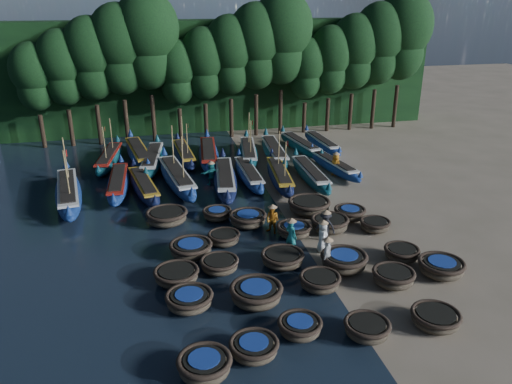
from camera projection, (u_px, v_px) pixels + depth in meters
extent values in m
plane|color=gray|center=(294.00, 230.00, 27.49)|extent=(120.00, 120.00, 0.00)
cube|color=black|center=(223.00, 75.00, 46.96)|extent=(40.00, 3.00, 10.00)
ellipsoid|color=#4D4130|center=(205.00, 368.00, 16.84)|extent=(1.88, 1.88, 0.68)
torus|color=#35291F|center=(204.00, 360.00, 16.72)|extent=(1.92, 1.92, 0.21)
cylinder|color=black|center=(204.00, 359.00, 16.71)|extent=(1.43, 1.43, 0.06)
cylinder|color=navy|center=(204.00, 358.00, 16.69)|extent=(1.10, 1.10, 0.04)
ellipsoid|color=#4D4130|center=(254.00, 349.00, 17.79)|extent=(1.88, 1.88, 0.57)
torus|color=#35291F|center=(254.00, 343.00, 17.69)|extent=(1.82, 1.82, 0.17)
cylinder|color=black|center=(254.00, 343.00, 17.68)|extent=(1.38, 1.38, 0.05)
cylinder|color=navy|center=(254.00, 342.00, 17.67)|extent=(1.06, 1.06, 0.03)
ellipsoid|color=#4D4130|center=(300.00, 329.00, 18.90)|extent=(1.89, 1.89, 0.59)
torus|color=#35291F|center=(300.00, 322.00, 18.80)|extent=(1.73, 1.73, 0.18)
cylinder|color=black|center=(300.00, 322.00, 18.78)|extent=(1.30, 1.30, 0.05)
cylinder|color=navy|center=(300.00, 321.00, 18.77)|extent=(1.00, 1.00, 0.04)
ellipsoid|color=#4D4130|center=(367.00, 330.00, 18.79)|extent=(2.16, 2.16, 0.60)
torus|color=#35291F|center=(367.00, 324.00, 18.69)|extent=(1.79, 1.79, 0.18)
cylinder|color=black|center=(367.00, 323.00, 18.67)|extent=(1.35, 1.35, 0.05)
ellipsoid|color=#4D4130|center=(435.00, 320.00, 19.42)|extent=(2.07, 2.07, 0.57)
torus|color=#35291F|center=(436.00, 314.00, 19.32)|extent=(1.95, 1.95, 0.17)
cylinder|color=black|center=(436.00, 313.00, 19.31)|extent=(1.49, 1.49, 0.05)
ellipsoid|color=#4D4130|center=(189.00, 302.00, 20.53)|extent=(2.12, 2.12, 0.62)
torus|color=#35291F|center=(189.00, 296.00, 20.42)|extent=(2.01, 2.01, 0.19)
cylinder|color=black|center=(189.00, 295.00, 20.40)|extent=(1.53, 1.53, 0.06)
cylinder|color=navy|center=(189.00, 294.00, 20.39)|extent=(1.17, 1.17, 0.04)
ellipsoid|color=#4D4130|center=(256.00, 296.00, 20.81)|extent=(2.58, 2.58, 0.75)
torus|color=#35291F|center=(256.00, 288.00, 20.68)|extent=(2.26, 2.26, 0.23)
cylinder|color=black|center=(256.00, 288.00, 20.67)|extent=(1.70, 1.70, 0.07)
cylinder|color=navy|center=(256.00, 287.00, 20.65)|extent=(1.31, 1.31, 0.05)
ellipsoid|color=#4D4130|center=(320.00, 283.00, 21.86)|extent=(2.01, 2.01, 0.62)
torus|color=#35291F|center=(320.00, 277.00, 21.75)|extent=(1.85, 1.85, 0.19)
cylinder|color=black|center=(320.00, 277.00, 21.74)|extent=(1.39, 1.39, 0.06)
ellipsoid|color=#4D4130|center=(393.00, 279.00, 22.15)|extent=(2.24, 2.24, 0.66)
torus|color=#35291F|center=(394.00, 273.00, 22.03)|extent=(1.92, 1.92, 0.20)
cylinder|color=black|center=(394.00, 272.00, 22.02)|extent=(1.44, 1.44, 0.06)
ellipsoid|color=#4D4130|center=(441.00, 269.00, 22.92)|extent=(2.62, 2.62, 0.68)
torus|color=#35291F|center=(442.00, 263.00, 22.80)|extent=(2.15, 2.15, 0.20)
cylinder|color=black|center=(442.00, 262.00, 22.79)|extent=(1.63, 1.63, 0.06)
cylinder|color=navy|center=(442.00, 261.00, 22.77)|extent=(1.25, 1.25, 0.04)
ellipsoid|color=#4D4130|center=(177.00, 277.00, 22.36)|extent=(2.14, 2.14, 0.60)
torus|color=#35291F|center=(176.00, 271.00, 22.26)|extent=(2.06, 2.06, 0.18)
cylinder|color=black|center=(176.00, 270.00, 22.25)|extent=(1.57, 1.57, 0.05)
ellipsoid|color=#4D4130|center=(220.00, 266.00, 23.26)|extent=(1.83, 1.83, 0.58)
torus|color=#35291F|center=(219.00, 261.00, 23.16)|extent=(1.83, 1.83, 0.18)
cylinder|color=black|center=(219.00, 260.00, 23.15)|extent=(1.39, 1.39, 0.05)
ellipsoid|color=#4D4130|center=(282.00, 260.00, 23.77)|extent=(2.51, 2.51, 0.62)
torus|color=#35291F|center=(283.00, 254.00, 23.66)|extent=(2.09, 2.09, 0.19)
cylinder|color=black|center=(283.00, 254.00, 23.65)|extent=(1.59, 1.59, 0.06)
ellipsoid|color=#4D4130|center=(344.00, 263.00, 23.38)|extent=(2.27, 2.27, 0.74)
torus|color=#35291F|center=(344.00, 256.00, 23.25)|extent=(2.23, 2.23, 0.22)
cylinder|color=black|center=(344.00, 255.00, 23.24)|extent=(1.68, 1.68, 0.07)
cylinder|color=navy|center=(344.00, 255.00, 23.22)|extent=(1.29, 1.29, 0.04)
ellipsoid|color=#4D4130|center=(401.00, 254.00, 24.27)|extent=(1.84, 1.84, 0.60)
torus|color=#35291F|center=(402.00, 249.00, 24.17)|extent=(1.74, 1.74, 0.18)
cylinder|color=black|center=(402.00, 249.00, 24.15)|extent=(1.30, 1.30, 0.05)
ellipsoid|color=#4D4130|center=(191.00, 250.00, 24.60)|extent=(2.32, 2.32, 0.66)
torus|color=#35291F|center=(191.00, 245.00, 24.48)|extent=(2.15, 2.15, 0.20)
cylinder|color=black|center=(191.00, 244.00, 24.47)|extent=(1.63, 1.63, 0.06)
cylinder|color=navy|center=(191.00, 243.00, 24.45)|extent=(1.26, 1.26, 0.04)
ellipsoid|color=#4D4130|center=(224.00, 239.00, 25.80)|extent=(1.94, 1.94, 0.59)
torus|color=#35291F|center=(224.00, 234.00, 25.70)|extent=(1.70, 1.70, 0.18)
cylinder|color=black|center=(224.00, 234.00, 25.68)|extent=(1.28, 1.28, 0.05)
ellipsoid|color=#4D4130|center=(294.00, 231.00, 26.63)|extent=(2.00, 2.00, 0.62)
torus|color=#35291F|center=(294.00, 226.00, 26.52)|extent=(1.90, 1.90, 0.19)
cylinder|color=black|center=(294.00, 226.00, 26.51)|extent=(1.43, 1.43, 0.06)
cylinder|color=navy|center=(294.00, 225.00, 26.50)|extent=(1.10, 1.10, 0.04)
ellipsoid|color=#4D4130|center=(330.00, 225.00, 27.19)|extent=(2.38, 2.38, 0.73)
torus|color=#35291F|center=(330.00, 220.00, 27.06)|extent=(2.11, 2.11, 0.22)
cylinder|color=black|center=(330.00, 219.00, 27.04)|extent=(1.59, 1.59, 0.07)
ellipsoid|color=#4D4130|center=(375.00, 226.00, 27.29)|extent=(1.77, 1.77, 0.57)
torus|color=#35291F|center=(375.00, 222.00, 27.19)|extent=(1.69, 1.69, 0.17)
cylinder|color=black|center=(375.00, 221.00, 27.18)|extent=(1.27, 1.27, 0.05)
ellipsoid|color=#4D4130|center=(167.00, 218.00, 28.06)|extent=(2.20, 2.20, 0.72)
torus|color=#35291F|center=(167.00, 213.00, 27.94)|extent=(2.35, 2.35, 0.22)
cylinder|color=black|center=(167.00, 212.00, 27.92)|extent=(1.79, 1.79, 0.07)
ellipsoid|color=#4D4130|center=(217.00, 215.00, 28.65)|extent=(1.96, 1.96, 0.58)
torus|color=#35291F|center=(217.00, 211.00, 28.55)|extent=(1.69, 1.69, 0.18)
cylinder|color=black|center=(217.00, 210.00, 28.54)|extent=(1.27, 1.27, 0.05)
cylinder|color=navy|center=(217.00, 210.00, 28.53)|extent=(0.98, 0.98, 0.04)
ellipsoid|color=#4D4130|center=(248.00, 220.00, 27.83)|extent=(2.15, 2.15, 0.69)
torus|color=#35291F|center=(248.00, 215.00, 27.72)|extent=(2.11, 2.11, 0.21)
cylinder|color=black|center=(248.00, 214.00, 27.70)|extent=(1.60, 1.60, 0.06)
cylinder|color=navy|center=(248.00, 214.00, 27.68)|extent=(1.23, 1.23, 0.04)
ellipsoid|color=#4D4130|center=(309.00, 207.00, 29.45)|extent=(2.87, 2.87, 0.76)
torus|color=#35291F|center=(309.00, 202.00, 29.32)|extent=(2.52, 2.52, 0.23)
cylinder|color=black|center=(309.00, 201.00, 29.31)|extent=(1.92, 1.92, 0.07)
ellipsoid|color=#4D4130|center=(350.00, 215.00, 28.61)|extent=(1.81, 1.81, 0.66)
torus|color=#35291F|center=(350.00, 210.00, 28.50)|extent=(1.84, 1.84, 0.20)
cylinder|color=black|center=(350.00, 209.00, 28.48)|extent=(1.37, 1.37, 0.06)
cylinder|color=navy|center=(350.00, 208.00, 28.47)|extent=(1.06, 1.06, 0.04)
ellipsoid|color=navy|center=(68.00, 194.00, 31.04)|extent=(2.74, 8.89, 1.09)
cone|color=navy|center=(66.00, 163.00, 34.50)|extent=(0.48, 0.48, 0.66)
cone|color=navy|center=(68.00, 210.00, 27.08)|extent=(0.48, 0.48, 0.55)
cube|color=silver|center=(67.00, 187.00, 30.87)|extent=(2.05, 6.88, 0.13)
cube|color=black|center=(67.00, 185.00, 30.84)|extent=(1.64, 5.97, 0.11)
cylinder|color=#997F4C|center=(66.00, 161.00, 31.57)|extent=(0.08, 0.26, 3.06)
cylinder|color=#997F4C|center=(67.00, 175.00, 29.00)|extent=(0.08, 0.26, 3.06)
plane|color=red|center=(67.00, 153.00, 28.56)|extent=(0.00, 0.38, 0.38)
ellipsoid|color=navy|center=(118.00, 184.00, 32.85)|extent=(1.63, 7.74, 0.96)
cone|color=navy|center=(121.00, 158.00, 36.05)|extent=(0.42, 0.42, 0.58)
cone|color=navy|center=(113.00, 197.00, 29.21)|extent=(0.42, 0.42, 0.48)
cube|color=maroon|center=(118.00, 178.00, 32.70)|extent=(1.20, 5.99, 0.12)
cube|color=black|center=(118.00, 177.00, 32.68)|extent=(0.92, 5.22, 0.10)
ellipsoid|color=#10173D|center=(144.00, 186.00, 32.41)|extent=(2.61, 7.62, 0.94)
cone|color=#10173D|center=(133.00, 161.00, 35.33)|extent=(0.41, 0.41, 0.56)
cone|color=#10173D|center=(155.00, 198.00, 29.07)|extent=(0.41, 0.41, 0.47)
cube|color=gold|center=(143.00, 181.00, 32.27)|extent=(1.96, 5.89, 0.11)
cube|color=black|center=(143.00, 180.00, 32.24)|extent=(1.59, 5.11, 0.09)
ellipsoid|color=navy|center=(177.00, 178.00, 33.66)|extent=(2.81, 9.02, 1.11)
cone|color=navy|center=(164.00, 150.00, 37.16)|extent=(0.49, 0.49, 0.67)
cone|color=navy|center=(192.00, 191.00, 29.64)|extent=(0.49, 0.49, 0.56)
cube|color=silver|center=(176.00, 172.00, 33.48)|extent=(2.11, 6.98, 0.13)
cube|color=black|center=(176.00, 170.00, 33.45)|extent=(1.69, 6.06, 0.11)
cylinder|color=#997F4C|center=(173.00, 147.00, 34.20)|extent=(0.08, 0.26, 3.11)
cylinder|color=#997F4C|center=(183.00, 160.00, 31.59)|extent=(0.08, 0.26, 3.11)
plane|color=red|center=(184.00, 139.00, 31.15)|extent=(0.00, 0.39, 0.39)
ellipsoid|color=#10173D|center=(225.00, 180.00, 33.45)|extent=(2.57, 8.61, 1.06)
cone|color=#10173D|center=(223.00, 152.00, 37.02)|extent=(0.47, 0.47, 0.64)
cone|color=#10173D|center=(228.00, 194.00, 29.38)|extent=(0.47, 0.47, 0.53)
cube|color=silver|center=(225.00, 173.00, 33.28)|extent=(1.92, 6.67, 0.13)
cube|color=black|center=(225.00, 172.00, 33.25)|extent=(1.53, 5.79, 0.11)
ellipsoid|color=navy|center=(249.00, 175.00, 34.55)|extent=(1.34, 7.41, 0.93)
cone|color=navy|center=(239.00, 152.00, 37.60)|extent=(0.41, 0.41, 0.56)
cone|color=navy|center=(261.00, 185.00, 31.07)|extent=(0.41, 0.41, 0.46)
cube|color=silver|center=(249.00, 169.00, 34.41)|extent=(0.98, 5.74, 0.11)
cube|color=black|center=(249.00, 168.00, 34.38)|extent=(0.73, 5.00, 0.09)
ellipsoid|color=#10173D|center=(280.00, 176.00, 34.16)|extent=(2.21, 7.86, 0.97)
cone|color=#10173D|center=(272.00, 152.00, 37.42)|extent=(0.43, 0.43, 0.58)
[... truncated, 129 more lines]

